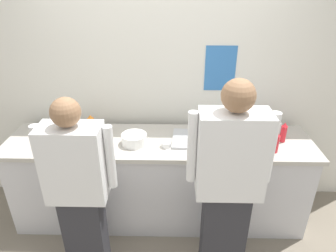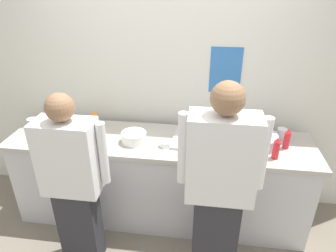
{
  "view_description": "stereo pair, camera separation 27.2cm",
  "coord_description": "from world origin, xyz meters",
  "px_view_note": "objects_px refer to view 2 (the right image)",
  "views": [
    {
      "loc": [
        0.14,
        -2.07,
        2.3
      ],
      "look_at": [
        0.08,
        0.36,
        1.06
      ],
      "focal_mm": 32.11,
      "sensor_mm": 36.0,
      "label": 1
    },
    {
      "loc": [
        0.41,
        -2.05,
        2.3
      ],
      "look_at": [
        0.08,
        0.36,
        1.06
      ],
      "focal_mm": 32.11,
      "sensor_mm": 36.0,
      "label": 2
    }
  ],
  "objects_px": {
    "ramekin_yellow_sauce": "(84,130)",
    "squeeze_bottle_spare": "(95,121)",
    "chef_near_left": "(73,182)",
    "squeeze_bottle_primary": "(287,139)",
    "deli_cup": "(282,133)",
    "squeeze_bottle_secondary": "(276,149)",
    "chef_center": "(219,187)",
    "plate_stack_front": "(134,137)",
    "mixing_bowl_steel": "(257,139)",
    "sheet_tray": "(201,141)",
    "ramekin_red_sauce": "(54,121)",
    "ramekin_orange_sauce": "(164,144)",
    "ramekin_green_sauce": "(69,137)"
  },
  "relations": [
    {
      "from": "chef_near_left",
      "to": "deli_cup",
      "type": "distance_m",
      "value": 1.9
    },
    {
      "from": "mixing_bowl_steel",
      "to": "squeeze_bottle_primary",
      "type": "height_order",
      "value": "squeeze_bottle_primary"
    },
    {
      "from": "sheet_tray",
      "to": "ramekin_green_sauce",
      "type": "distance_m",
      "value": 1.23
    },
    {
      "from": "sheet_tray",
      "to": "ramekin_red_sauce",
      "type": "xyz_separation_m",
      "value": [
        -1.52,
        0.18,
        0.01
      ]
    },
    {
      "from": "sheet_tray",
      "to": "squeeze_bottle_primary",
      "type": "relative_size",
      "value": 2.71
    },
    {
      "from": "sheet_tray",
      "to": "ramekin_green_sauce",
      "type": "height_order",
      "value": "ramekin_green_sauce"
    },
    {
      "from": "chef_near_left",
      "to": "squeeze_bottle_primary",
      "type": "xyz_separation_m",
      "value": [
        1.72,
        0.63,
        0.17
      ]
    },
    {
      "from": "mixing_bowl_steel",
      "to": "ramekin_green_sauce",
      "type": "distance_m",
      "value": 1.72
    },
    {
      "from": "ramekin_orange_sauce",
      "to": "ramekin_red_sauce",
      "type": "relative_size",
      "value": 0.97
    },
    {
      "from": "mixing_bowl_steel",
      "to": "ramekin_yellow_sauce",
      "type": "height_order",
      "value": "mixing_bowl_steel"
    },
    {
      "from": "plate_stack_front",
      "to": "squeeze_bottle_primary",
      "type": "height_order",
      "value": "squeeze_bottle_primary"
    },
    {
      "from": "plate_stack_front",
      "to": "deli_cup",
      "type": "height_order",
      "value": "deli_cup"
    },
    {
      "from": "squeeze_bottle_secondary",
      "to": "ramekin_red_sauce",
      "type": "distance_m",
      "value": 2.17
    },
    {
      "from": "ramekin_red_sauce",
      "to": "deli_cup",
      "type": "relative_size",
      "value": 0.89
    },
    {
      "from": "squeeze_bottle_secondary",
      "to": "ramekin_orange_sauce",
      "type": "xyz_separation_m",
      "value": [
        -0.94,
        0.06,
        -0.07
      ]
    },
    {
      "from": "ramekin_yellow_sauce",
      "to": "deli_cup",
      "type": "distance_m",
      "value": 1.88
    },
    {
      "from": "ramekin_yellow_sauce",
      "to": "deli_cup",
      "type": "bearing_deg",
      "value": 4.27
    },
    {
      "from": "ramekin_yellow_sauce",
      "to": "plate_stack_front",
      "type": "bearing_deg",
      "value": -11.99
    },
    {
      "from": "ramekin_yellow_sauce",
      "to": "ramekin_green_sauce",
      "type": "height_order",
      "value": "ramekin_yellow_sauce"
    },
    {
      "from": "squeeze_bottle_spare",
      "to": "plate_stack_front",
      "type": "bearing_deg",
      "value": -21.83
    },
    {
      "from": "deli_cup",
      "to": "ramekin_green_sauce",
      "type": "bearing_deg",
      "value": -171.77
    },
    {
      "from": "plate_stack_front",
      "to": "ramekin_orange_sauce",
      "type": "height_order",
      "value": "plate_stack_front"
    },
    {
      "from": "squeeze_bottle_secondary",
      "to": "chef_center",
      "type": "bearing_deg",
      "value": -136.03
    },
    {
      "from": "plate_stack_front",
      "to": "ramekin_orange_sauce",
      "type": "relative_size",
      "value": 2.64
    },
    {
      "from": "squeeze_bottle_secondary",
      "to": "squeeze_bottle_spare",
      "type": "bearing_deg",
      "value": 170.36
    },
    {
      "from": "chef_near_left",
      "to": "squeeze_bottle_primary",
      "type": "relative_size",
      "value": 8.22
    },
    {
      "from": "chef_center",
      "to": "deli_cup",
      "type": "relative_size",
      "value": 17.12
    },
    {
      "from": "plate_stack_front",
      "to": "ramekin_yellow_sauce",
      "type": "height_order",
      "value": "plate_stack_front"
    },
    {
      "from": "squeeze_bottle_primary",
      "to": "sheet_tray",
      "type": "bearing_deg",
      "value": -179.84
    },
    {
      "from": "squeeze_bottle_spare",
      "to": "ramekin_orange_sauce",
      "type": "relative_size",
      "value": 2.36
    },
    {
      "from": "ramekin_green_sauce",
      "to": "deli_cup",
      "type": "bearing_deg",
      "value": 8.23
    },
    {
      "from": "ramekin_yellow_sauce",
      "to": "squeeze_bottle_spare",
      "type": "bearing_deg",
      "value": 32.16
    },
    {
      "from": "squeeze_bottle_primary",
      "to": "ramekin_green_sauce",
      "type": "height_order",
      "value": "squeeze_bottle_primary"
    },
    {
      "from": "mixing_bowl_steel",
      "to": "ramekin_red_sauce",
      "type": "height_order",
      "value": "mixing_bowl_steel"
    },
    {
      "from": "plate_stack_front",
      "to": "ramekin_green_sauce",
      "type": "xyz_separation_m",
      "value": [
        -0.61,
        -0.03,
        -0.03
      ]
    },
    {
      "from": "mixing_bowl_steel",
      "to": "squeeze_bottle_secondary",
      "type": "distance_m",
      "value": 0.25
    },
    {
      "from": "chef_near_left",
      "to": "plate_stack_front",
      "type": "bearing_deg",
      "value": 56.65
    },
    {
      "from": "squeeze_bottle_spare",
      "to": "ramekin_yellow_sauce",
      "type": "height_order",
      "value": "squeeze_bottle_spare"
    },
    {
      "from": "plate_stack_front",
      "to": "mixing_bowl_steel",
      "type": "distance_m",
      "value": 1.11
    },
    {
      "from": "squeeze_bottle_spare",
      "to": "squeeze_bottle_secondary",
      "type": "bearing_deg",
      "value": -9.64
    },
    {
      "from": "mixing_bowl_steel",
      "to": "squeeze_bottle_primary",
      "type": "bearing_deg",
      "value": -5.57
    },
    {
      "from": "mixing_bowl_steel",
      "to": "ramekin_red_sauce",
      "type": "relative_size",
      "value": 4.07
    },
    {
      "from": "mixing_bowl_steel",
      "to": "squeeze_bottle_spare",
      "type": "xyz_separation_m",
      "value": [
        -1.53,
        0.07,
        0.04
      ]
    },
    {
      "from": "deli_cup",
      "to": "ramekin_red_sauce",
      "type": "bearing_deg",
      "value": 179.91
    },
    {
      "from": "mixing_bowl_steel",
      "to": "sheet_tray",
      "type": "relative_size",
      "value": 0.7
    },
    {
      "from": "ramekin_orange_sauce",
      "to": "ramekin_red_sauce",
      "type": "xyz_separation_m",
      "value": [
        -1.2,
        0.3,
        -0.0
      ]
    },
    {
      "from": "squeeze_bottle_primary",
      "to": "ramekin_red_sauce",
      "type": "bearing_deg",
      "value": 175.43
    },
    {
      "from": "chef_center",
      "to": "squeeze_bottle_primary",
      "type": "height_order",
      "value": "chef_center"
    },
    {
      "from": "plate_stack_front",
      "to": "mixing_bowl_steel",
      "type": "bearing_deg",
      "value": 5.07
    },
    {
      "from": "mixing_bowl_steel",
      "to": "ramekin_green_sauce",
      "type": "bearing_deg",
      "value": -175.63
    }
  ]
}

